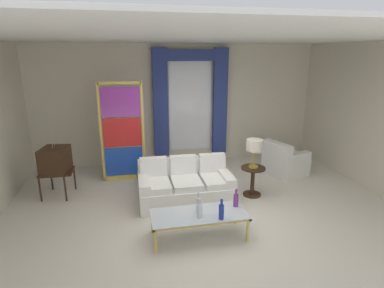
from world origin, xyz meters
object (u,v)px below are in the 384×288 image
at_px(couch_white_long, 185,186).
at_px(bottle_crystal_tall, 200,210).
at_px(bottle_blue_decanter, 236,199).
at_px(round_side_table, 253,179).
at_px(bottle_ruby_flask, 221,211).
at_px(peacock_figurine, 147,177).
at_px(coffee_table, 199,215).
at_px(bottle_amber_squat, 198,204).
at_px(armchair_white, 284,162).
at_px(stained_glass_divider, 123,134).
at_px(vintage_tv, 55,161).
at_px(table_lamp_brass, 255,146).

height_order(couch_white_long, bottle_crystal_tall, couch_white_long).
bearing_deg(bottle_blue_decanter, round_side_table, 56.30).
distance_m(bottle_ruby_flask, round_side_table, 1.87).
height_order(couch_white_long, peacock_figurine, couch_white_long).
bearing_deg(bottle_crystal_tall, couch_white_long, 88.21).
relative_size(coffee_table, peacock_figurine, 2.45).
distance_m(couch_white_long, coffee_table, 1.31).
height_order(bottle_blue_decanter, peacock_figurine, bottle_blue_decanter).
distance_m(bottle_amber_squat, armchair_white, 3.40).
distance_m(bottle_ruby_flask, stained_glass_divider, 3.22).
xyz_separation_m(bottle_blue_decanter, vintage_tv, (-3.05, 1.96, 0.20)).
height_order(coffee_table, bottle_blue_decanter, bottle_blue_decanter).
distance_m(bottle_ruby_flask, armchair_white, 3.38).
relative_size(bottle_crystal_tall, bottle_ruby_flask, 0.96).
relative_size(bottle_ruby_flask, table_lamp_brass, 0.57).
distance_m(bottle_crystal_tall, round_side_table, 1.98).
bearing_deg(stained_glass_divider, bottle_ruby_flask, -64.03).
xyz_separation_m(coffee_table, bottle_blue_decanter, (0.63, 0.11, 0.15)).
xyz_separation_m(coffee_table, bottle_crystal_tall, (-0.02, -0.12, 0.16)).
height_order(bottle_crystal_tall, table_lamp_brass, table_lamp_brass).
relative_size(couch_white_long, round_side_table, 2.97).
bearing_deg(bottle_blue_decanter, armchair_white, 47.27).
distance_m(coffee_table, bottle_ruby_flask, 0.40).
relative_size(vintage_tv, peacock_figurine, 2.24).
height_order(vintage_tv, armchair_white, vintage_tv).
bearing_deg(armchair_white, bottle_amber_squat, -139.73).
height_order(stained_glass_divider, round_side_table, stained_glass_divider).
relative_size(bottle_blue_decanter, armchair_white, 0.30).
height_order(armchair_white, round_side_table, armchair_white).
relative_size(bottle_crystal_tall, peacock_figurine, 0.52).
distance_m(bottle_crystal_tall, peacock_figurine, 2.37).
bearing_deg(bottle_amber_squat, bottle_ruby_flask, -43.14).
bearing_deg(stained_glass_divider, vintage_tv, -157.10).
relative_size(bottle_ruby_flask, vintage_tv, 0.24).
relative_size(bottle_ruby_flask, armchair_white, 0.32).
bearing_deg(peacock_figurine, bottle_amber_squat, -73.09).
distance_m(stained_glass_divider, table_lamp_brass, 2.85).
distance_m(bottle_blue_decanter, bottle_crystal_tall, 0.69).
bearing_deg(bottle_blue_decanter, bottle_amber_squat, -173.32).
bearing_deg(stained_glass_divider, bottle_amber_squat, -66.86).
bearing_deg(table_lamp_brass, bottle_amber_squat, -138.77).
height_order(coffee_table, round_side_table, round_side_table).
bearing_deg(couch_white_long, round_side_table, -1.97).
xyz_separation_m(bottle_blue_decanter, bottle_crystal_tall, (-0.65, -0.23, 0.00)).
xyz_separation_m(armchair_white, round_side_table, (-1.19, -0.97, 0.07)).
bearing_deg(coffee_table, peacock_figurine, 106.61).
bearing_deg(vintage_tv, bottle_crystal_tall, -42.29).
bearing_deg(round_side_table, bottle_amber_squat, -138.77).
height_order(coffee_table, bottle_amber_squat, bottle_amber_squat).
bearing_deg(vintage_tv, stained_glass_divider, 22.90).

